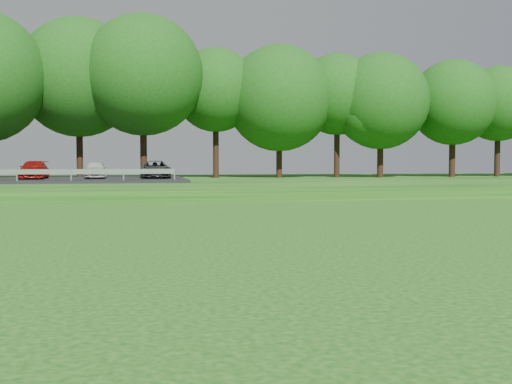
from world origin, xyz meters
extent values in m
cube|color=#0C3F0F|center=(0.00, 34.00, 0.30)|extent=(130.00, 30.00, 0.60)
cube|color=gray|center=(0.00, 20.00, 0.02)|extent=(130.00, 1.60, 0.04)
cube|color=black|center=(-24.00, 33.00, 0.69)|extent=(24.00, 9.00, 0.18)
imported|color=maroon|center=(-22.00, 33.00, 1.38)|extent=(1.68, 4.14, 1.20)
imported|color=silver|center=(-18.00, 33.00, 1.38)|extent=(1.42, 3.52, 1.20)
imported|color=#3D3E43|center=(-14.00, 33.00, 1.38)|extent=(1.99, 4.32, 1.20)
camera|label=1|loc=(-16.02, -11.80, 2.14)|focal=45.00mm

